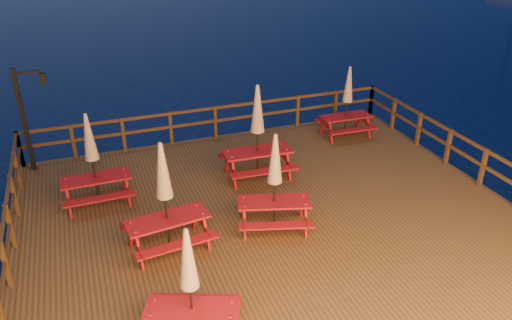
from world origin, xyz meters
The scene contains 11 objects.
ground centered at (0.00, 0.00, 0.00)m, with size 500.00×500.00×0.00m, color black.
deck centered at (0.00, 0.00, 0.20)m, with size 12.00×10.00×0.40m, color #463116.
deck_piles centered at (0.00, 0.00, -0.30)m, with size 11.44×9.44×1.40m.
railing centered at (0.00, 1.78, 1.16)m, with size 11.80×9.75×1.10m.
lamp_post centered at (-5.39, 4.55, 2.20)m, with size 0.85×0.18×3.00m.
picnic_table_0 centered at (-0.15, -0.60, 1.65)m, with size 2.01×1.81×2.41m.
picnic_table_1 centered at (-2.76, -3.29, 1.60)m, with size 2.00×1.84×2.31m.
picnic_table_2 centered at (0.36, 1.90, 1.80)m, with size 1.95×1.63×2.69m.
picnic_table_3 centered at (-2.62, -0.52, 1.74)m, with size 1.97×1.70×2.57m.
picnic_table_4 centered at (4.07, 3.55, 1.62)m, with size 1.68×1.40×2.35m.
picnic_table_5 centered at (-3.94, 1.99, 1.67)m, with size 1.73×1.43×2.44m.
Camera 1 is at (-3.95, -9.68, 7.15)m, focal length 35.00 mm.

